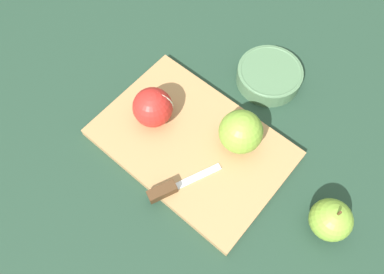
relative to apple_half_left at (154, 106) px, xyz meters
name	(u,v)px	position (x,y,z in m)	size (l,w,h in m)	color
ground_plane	(192,145)	(0.10, 0.00, -0.06)	(4.00, 4.00, 0.00)	#1E3828
cutting_board	(192,143)	(0.10, 0.00, -0.05)	(0.42, 0.30, 0.02)	#A37A4C
apple_half_left	(154,106)	(0.00, 0.00, 0.00)	(0.08, 0.08, 0.08)	red
apple_half_right	(241,132)	(0.18, 0.05, 0.00)	(0.09, 0.09, 0.09)	olive
knife	(167,189)	(0.12, -0.12, -0.03)	(0.09, 0.15, 0.02)	silver
apple_slice	(250,135)	(0.19, 0.08, -0.04)	(0.05, 0.05, 0.01)	#EFE5C6
apple_whole	(331,220)	(0.41, 0.00, -0.02)	(0.08, 0.08, 0.09)	olive
bowl	(269,75)	(0.15, 0.24, -0.04)	(0.15, 0.15, 0.04)	#4C704C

